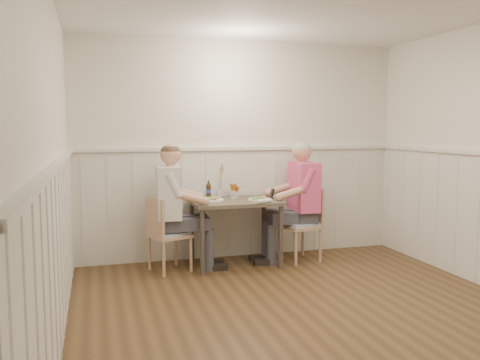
% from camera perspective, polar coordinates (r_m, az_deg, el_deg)
% --- Properties ---
extents(ground_plane, '(4.50, 4.50, 0.00)m').
position_cam_1_polar(ground_plane, '(4.35, 8.63, -15.37)').
color(ground_plane, '#462F19').
extents(room_shell, '(4.04, 4.54, 2.60)m').
position_cam_1_polar(room_shell, '(4.06, 8.97, 5.03)').
color(room_shell, white).
rests_on(room_shell, ground).
extents(wainscot, '(4.00, 4.49, 1.34)m').
position_cam_1_polar(wainscot, '(4.77, 5.30, -4.81)').
color(wainscot, silver).
rests_on(wainscot, ground).
extents(dining_table, '(1.00, 0.70, 0.75)m').
position_cam_1_polar(dining_table, '(5.80, -0.55, -3.20)').
color(dining_table, '#484237').
rests_on(dining_table, ground).
extents(chair_right, '(0.49, 0.49, 0.86)m').
position_cam_1_polar(chair_right, '(6.07, 7.14, -4.62)').
color(chair_right, tan).
rests_on(chair_right, ground).
extents(chair_left, '(0.50, 0.50, 0.82)m').
position_cam_1_polar(chair_left, '(5.61, -8.36, -5.74)').
color(chair_left, tan).
rests_on(chair_left, ground).
extents(man_in_pink, '(0.67, 0.47, 1.43)m').
position_cam_1_polar(man_in_pink, '(6.04, 6.77, -3.37)').
color(man_in_pink, '#3F3F47').
rests_on(man_in_pink, ground).
extents(diner_cream, '(0.68, 0.47, 1.43)m').
position_cam_1_polar(diner_cream, '(5.61, -7.57, -4.15)').
color(diner_cream, '#3F3F47').
rests_on(diner_cream, ground).
extents(plate_man, '(0.25, 0.25, 0.06)m').
position_cam_1_polar(plate_man, '(5.77, 2.09, -2.08)').
color(plate_man, white).
rests_on(plate_man, dining_table).
extents(plate_diner, '(0.28, 0.28, 0.07)m').
position_cam_1_polar(plate_diner, '(5.71, -3.34, -2.15)').
color(plate_diner, white).
rests_on(plate_diner, dining_table).
extents(beer_glass_a, '(0.06, 0.06, 0.16)m').
position_cam_1_polar(beer_glass_a, '(6.00, -0.38, -0.93)').
color(beer_glass_a, silver).
rests_on(beer_glass_a, dining_table).
extents(beer_glass_b, '(0.08, 0.08, 0.20)m').
position_cam_1_polar(beer_glass_b, '(5.94, -0.77, -0.73)').
color(beer_glass_b, silver).
rests_on(beer_glass_b, dining_table).
extents(beer_bottle, '(0.06, 0.06, 0.21)m').
position_cam_1_polar(beer_bottle, '(5.97, -3.55, -1.13)').
color(beer_bottle, black).
rests_on(beer_bottle, dining_table).
extents(rolled_napkin, '(0.21, 0.13, 0.05)m').
position_cam_1_polar(rolled_napkin, '(5.56, 2.68, -2.37)').
color(rolled_napkin, white).
rests_on(rolled_napkin, dining_table).
extents(grass_vase, '(0.05, 0.05, 0.43)m').
position_cam_1_polar(grass_vase, '(6.01, -2.29, -0.09)').
color(grass_vase, silver).
rests_on(grass_vase, dining_table).
extents(gingham_mat, '(0.28, 0.23, 0.01)m').
position_cam_1_polar(gingham_mat, '(5.94, -3.53, -2.03)').
color(gingham_mat, '#566FA3').
rests_on(gingham_mat, dining_table).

